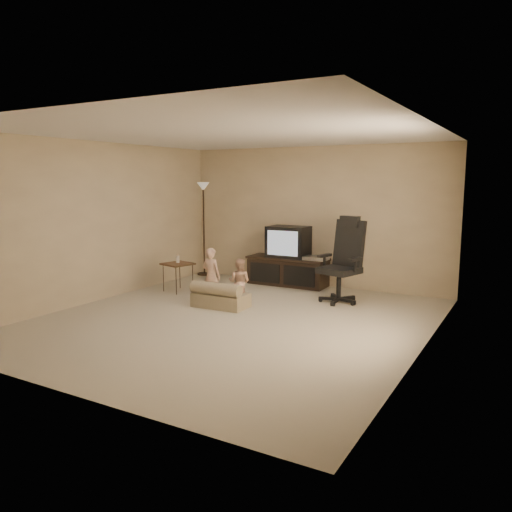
{
  "coord_description": "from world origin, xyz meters",
  "views": [
    {
      "loc": [
        3.54,
        -5.6,
        1.9
      ],
      "look_at": [
        0.01,
        0.6,
        0.81
      ],
      "focal_mm": 35.0,
      "sensor_mm": 36.0,
      "label": 1
    }
  ],
  "objects_px": {
    "child_sofa": "(219,297)",
    "toddler_left": "(211,276)",
    "tv_stand": "(288,261)",
    "office_chair": "(342,271)",
    "toddler_right": "(239,282)",
    "side_table": "(178,264)",
    "floor_lamp": "(203,208)"
  },
  "relations": [
    {
      "from": "toddler_left",
      "to": "toddler_right",
      "type": "height_order",
      "value": "toddler_left"
    },
    {
      "from": "toddler_right",
      "to": "side_table",
      "type": "bearing_deg",
      "value": -22.77
    },
    {
      "from": "side_table",
      "to": "child_sofa",
      "type": "height_order",
      "value": "side_table"
    },
    {
      "from": "side_table",
      "to": "floor_lamp",
      "type": "bearing_deg",
      "value": 108.78
    },
    {
      "from": "tv_stand",
      "to": "side_table",
      "type": "relative_size",
      "value": 2.27
    },
    {
      "from": "side_table",
      "to": "toddler_left",
      "type": "relative_size",
      "value": 0.76
    },
    {
      "from": "tv_stand",
      "to": "floor_lamp",
      "type": "height_order",
      "value": "floor_lamp"
    },
    {
      "from": "office_chair",
      "to": "floor_lamp",
      "type": "relative_size",
      "value": 0.72
    },
    {
      "from": "tv_stand",
      "to": "side_table",
      "type": "bearing_deg",
      "value": -135.43
    },
    {
      "from": "tv_stand",
      "to": "office_chair",
      "type": "relative_size",
      "value": 1.12
    },
    {
      "from": "side_table",
      "to": "office_chair",
      "type": "bearing_deg",
      "value": 14.31
    },
    {
      "from": "tv_stand",
      "to": "child_sofa",
      "type": "bearing_deg",
      "value": -95.83
    },
    {
      "from": "toddler_left",
      "to": "child_sofa",
      "type": "bearing_deg",
      "value": 150.74
    },
    {
      "from": "tv_stand",
      "to": "child_sofa",
      "type": "distance_m",
      "value": 2.03
    },
    {
      "from": "tv_stand",
      "to": "toddler_right",
      "type": "distance_m",
      "value": 1.73
    },
    {
      "from": "child_sofa",
      "to": "toddler_right",
      "type": "relative_size",
      "value": 1.15
    },
    {
      "from": "floor_lamp",
      "to": "toddler_left",
      "type": "xyz_separation_m",
      "value": [
        1.49,
        -1.9,
        -0.92
      ]
    },
    {
      "from": "tv_stand",
      "to": "floor_lamp",
      "type": "distance_m",
      "value": 2.13
    },
    {
      "from": "child_sofa",
      "to": "toddler_left",
      "type": "xyz_separation_m",
      "value": [
        -0.25,
        0.15,
        0.27
      ]
    },
    {
      "from": "office_chair",
      "to": "child_sofa",
      "type": "relative_size",
      "value": 1.61
    },
    {
      "from": "office_chair",
      "to": "floor_lamp",
      "type": "xyz_separation_m",
      "value": [
        -3.22,
        0.79,
        0.87
      ]
    },
    {
      "from": "child_sofa",
      "to": "side_table",
      "type": "bearing_deg",
      "value": 152.96
    },
    {
      "from": "tv_stand",
      "to": "toddler_left",
      "type": "distance_m",
      "value": 1.89
    },
    {
      "from": "side_table",
      "to": "toddler_left",
      "type": "xyz_separation_m",
      "value": [
        0.98,
        -0.42,
        -0.04
      ]
    },
    {
      "from": "tv_stand",
      "to": "toddler_right",
      "type": "xyz_separation_m",
      "value": [
        0.01,
        -1.73,
        -0.09
      ]
    },
    {
      "from": "toddler_left",
      "to": "toddler_right",
      "type": "bearing_deg",
      "value": -163.83
    },
    {
      "from": "floor_lamp",
      "to": "child_sofa",
      "type": "bearing_deg",
      "value": -49.74
    },
    {
      "from": "tv_stand",
      "to": "floor_lamp",
      "type": "xyz_separation_m",
      "value": [
        -1.92,
        0.06,
        0.91
      ]
    },
    {
      "from": "tv_stand",
      "to": "side_table",
      "type": "height_order",
      "value": "tv_stand"
    },
    {
      "from": "office_chair",
      "to": "toddler_right",
      "type": "height_order",
      "value": "office_chair"
    },
    {
      "from": "toddler_left",
      "to": "toddler_right",
      "type": "relative_size",
      "value": 1.21
    },
    {
      "from": "office_chair",
      "to": "toddler_right",
      "type": "xyz_separation_m",
      "value": [
        -1.29,
        -1.0,
        -0.12
      ]
    }
  ]
}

